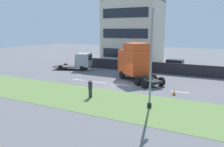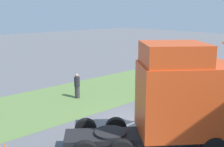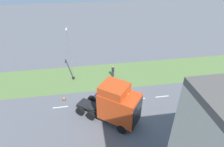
{
  "view_description": "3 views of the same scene",
  "coord_description": "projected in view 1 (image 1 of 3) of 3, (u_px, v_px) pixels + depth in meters",
  "views": [
    {
      "loc": [
        -22.6,
        -10.55,
        6.27
      ],
      "look_at": [
        -1.55,
        -0.01,
        1.6
      ],
      "focal_mm": 35.0,
      "sensor_mm": 36.0,
      "label": 1
    },
    {
      "loc": [
        9.74,
        -10.78,
        6.06
      ],
      "look_at": [
        -3.03,
        1.03,
        2.09
      ],
      "focal_mm": 45.0,
      "sensor_mm": 36.0,
      "label": 2
    },
    {
      "loc": [
        17.55,
        -3.63,
        15.35
      ],
      "look_at": [
        -2.33,
        -0.47,
        2.67
      ],
      "focal_mm": 30.0,
      "sensor_mm": 36.0,
      "label": 3
    }
  ],
  "objects": [
    {
      "name": "ground_plane",
      "position": [
        118.0,
        84.0,
        25.68
      ],
      "size": [
        120.0,
        120.0,
        0.0
      ],
      "primitive_type": "plane",
      "color": "slate",
      "rests_on": "ground"
    },
    {
      "name": "grass_verge",
      "position": [
        91.0,
        98.0,
        20.41
      ],
      "size": [
        7.0,
        44.0,
        0.01
      ],
      "color": "#607F42",
      "rests_on": "ground"
    },
    {
      "name": "lane_markings",
      "position": [
        123.0,
        85.0,
        25.37
      ],
      "size": [
        0.16,
        14.6,
        0.0
      ],
      "color": "white",
      "rests_on": "ground"
    },
    {
      "name": "boundary_wall",
      "position": [
        143.0,
        67.0,
        33.41
      ],
      "size": [
        0.25,
        24.0,
        1.62
      ],
      "color": "#232328",
      "rests_on": "ground"
    },
    {
      "name": "building_block",
      "position": [
        134.0,
        32.0,
        41.37
      ],
      "size": [
        8.78,
        9.79,
        12.87
      ],
      "color": "beige",
      "rests_on": "ground"
    },
    {
      "name": "lorry_cab",
      "position": [
        135.0,
        62.0,
        27.67
      ],
      "size": [
        6.24,
        6.96,
        4.86
      ],
      "rotation": [
        0.0,
        0.0,
        -0.67
      ],
      "color": "black",
      "rests_on": "ground"
    },
    {
      "name": "flatbed_truck",
      "position": [
        81.0,
        61.0,
        34.96
      ],
      "size": [
        3.58,
        6.34,
        2.65
      ],
      "rotation": [
        0.0,
        0.0,
        3.41
      ],
      "color": "#999EA3",
      "rests_on": "ground"
    },
    {
      "name": "parked_car",
      "position": [
        174.0,
        66.0,
        33.01
      ],
      "size": [
        2.18,
        4.45,
        1.95
      ],
      "rotation": [
        0.0,
        0.0,
        -0.07
      ],
      "color": "maroon",
      "rests_on": "ground"
    },
    {
      "name": "lamp_post",
      "position": [
        151.0,
        64.0,
        17.35
      ],
      "size": [
        1.3,
        0.36,
        7.94
      ],
      "color": "black",
      "rests_on": "ground"
    },
    {
      "name": "pedestrian",
      "position": [
        90.0,
        89.0,
        20.59
      ],
      "size": [
        0.39,
        0.39,
        1.76
      ],
      "color": "#333338",
      "rests_on": "ground"
    },
    {
      "name": "traffic_cone_lead",
      "position": [
        174.0,
        92.0,
        21.51
      ],
      "size": [
        0.36,
        0.36,
        0.58
      ],
      "color": "black",
      "rests_on": "ground"
    }
  ]
}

